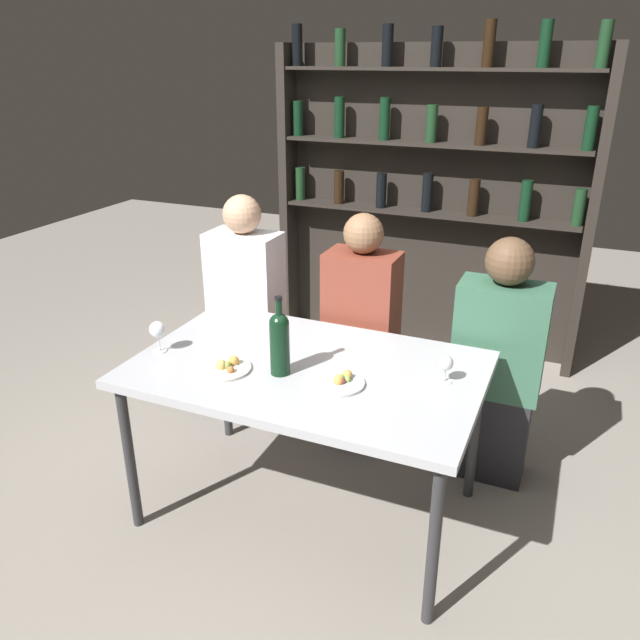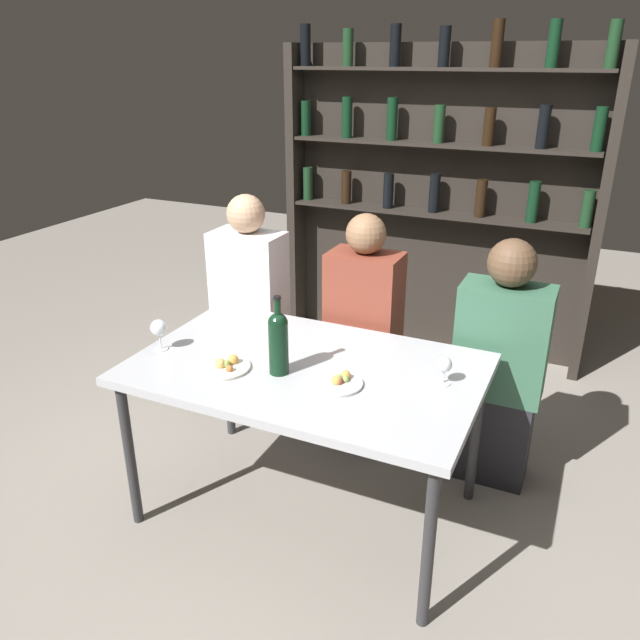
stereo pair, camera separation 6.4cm
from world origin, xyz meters
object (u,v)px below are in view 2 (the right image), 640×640
wine_glass_1 (159,329)px  seated_person_left (251,318)px  food_plate_1 (224,366)px  seated_person_center (363,342)px  wine_bottle (278,340)px  wine_glass_0 (444,366)px  food_plate_0 (337,382)px  seated_person_right (498,372)px

wine_glass_1 → seated_person_left: bearing=89.4°
food_plate_1 → seated_person_center: (0.31, 0.77, -0.16)m
wine_bottle → wine_glass_1: (-0.56, -0.03, -0.04)m
wine_glass_0 → seated_person_left: size_ratio=0.09×
food_plate_1 → wine_glass_0: bearing=16.6°
seated_person_center → seated_person_left: bearing=-180.0°
wine_glass_0 → seated_person_center: 0.77m
wine_glass_1 → wine_glass_0: bearing=10.1°
seated_person_left → wine_glass_0: bearing=-23.9°
wine_bottle → wine_glass_0: (0.62, 0.19, -0.07)m
wine_glass_0 → wine_bottle: bearing=-163.3°
wine_glass_1 → seated_person_left: size_ratio=0.11×
wine_glass_1 → wine_bottle: bearing=2.6°
wine_bottle → food_plate_0: 0.28m
food_plate_0 → seated_person_right: (0.50, 0.70, -0.18)m
wine_bottle → seated_person_center: (0.09, 0.70, -0.29)m
seated_person_right → food_plate_1: bearing=-141.7°
wine_bottle → wine_glass_1: wine_bottle is taller
seated_person_right → seated_person_left: bearing=180.0°
wine_glass_0 → seated_person_left: seated_person_left is taller
food_plate_1 → seated_person_right: size_ratio=0.19×
wine_bottle → wine_glass_1: size_ratio=2.36×
food_plate_1 → seated_person_right: bearing=38.3°
wine_glass_0 → wine_glass_1: 1.20m
wine_glass_0 → seated_person_right: bearing=75.1°
food_plate_0 → food_plate_1: bearing=-171.8°
seated_person_center → food_plate_1: bearing=-111.9°
wine_bottle → seated_person_left: seated_person_left is taller
food_plate_1 → food_plate_0: bearing=8.2°
wine_glass_0 → seated_person_left: bearing=156.1°
food_plate_1 → wine_glass_1: bearing=173.6°
wine_glass_0 → food_plate_0: (-0.37, -0.18, -0.06)m
food_plate_0 → food_plate_1: food_plate_1 is taller
wine_bottle → seated_person_center: seated_person_center is taller
wine_glass_0 → food_plate_0: 0.41m
food_plate_0 → seated_person_left: bearing=139.0°
seated_person_left → seated_person_right: bearing=0.0°
seated_person_left → seated_person_right: (1.31, 0.00, -0.04)m
seated_person_left → seated_person_center: (0.64, 0.00, -0.01)m
wine_glass_0 → food_plate_1: wine_glass_0 is taller
wine_glass_0 → food_plate_1: bearing=-163.4°
food_plate_0 → seated_person_center: 0.74m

